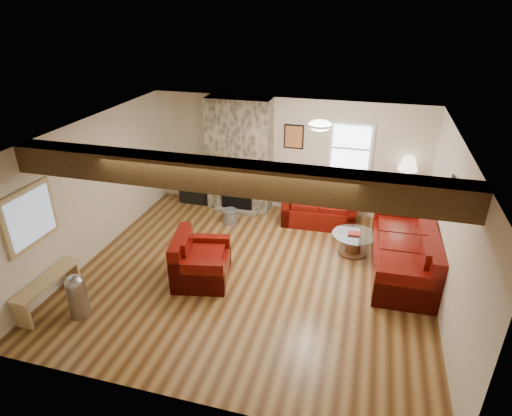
# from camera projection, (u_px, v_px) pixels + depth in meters

# --- Properties ---
(room) EXTENTS (8.00, 8.00, 8.00)m
(room) POSITION_uv_depth(u_px,v_px,m) (252.00, 209.00, 6.93)
(room) COLOR #4F2F15
(room) RESTS_ON ground
(floor) EXTENTS (6.00, 6.00, 0.00)m
(floor) POSITION_uv_depth(u_px,v_px,m) (253.00, 273.00, 7.47)
(floor) COLOR #4F2F15
(floor) RESTS_ON ground
(oak_beam) EXTENTS (6.00, 0.36, 0.38)m
(oak_beam) POSITION_uv_depth(u_px,v_px,m) (225.00, 176.00, 5.38)
(oak_beam) COLOR #341F0F
(oak_beam) RESTS_ON room
(chimney_breast) EXTENTS (1.40, 0.67, 2.50)m
(chimney_breast) POSITION_uv_depth(u_px,v_px,m) (239.00, 157.00, 9.34)
(chimney_breast) COLOR #39352C
(chimney_breast) RESTS_ON floor
(back_window) EXTENTS (0.90, 0.08, 1.10)m
(back_window) POSITION_uv_depth(u_px,v_px,m) (351.00, 148.00, 8.82)
(back_window) COLOR silver
(back_window) RESTS_ON room
(hatch_window) EXTENTS (0.08, 1.00, 0.90)m
(hatch_window) POSITION_uv_depth(u_px,v_px,m) (30.00, 217.00, 6.24)
(hatch_window) COLOR tan
(hatch_window) RESTS_ON room
(ceiling_dome) EXTENTS (0.40, 0.40, 0.18)m
(ceiling_dome) POSITION_uv_depth(u_px,v_px,m) (320.00, 127.00, 6.97)
(ceiling_dome) COLOR white
(ceiling_dome) RESTS_ON room
(artwork_back) EXTENTS (0.42, 0.06, 0.52)m
(artwork_back) POSITION_uv_depth(u_px,v_px,m) (294.00, 137.00, 9.04)
(artwork_back) COLOR black
(artwork_back) RESTS_ON room
(artwork_right) EXTENTS (0.06, 0.55, 0.42)m
(artwork_right) POSITION_uv_depth(u_px,v_px,m) (452.00, 194.00, 6.26)
(artwork_right) COLOR black
(artwork_right) RESTS_ON room
(sofa_three) EXTENTS (1.04, 2.37, 0.91)m
(sofa_three) POSITION_uv_depth(u_px,v_px,m) (403.00, 248.00, 7.38)
(sofa_three) COLOR #4D0805
(sofa_three) RESTS_ON floor
(loveseat) EXTENTS (1.55, 0.93, 0.81)m
(loveseat) POSITION_uv_depth(u_px,v_px,m) (320.00, 205.00, 9.03)
(loveseat) COLOR #4D0805
(loveseat) RESTS_ON floor
(armchair_red) EXTENTS (1.07, 1.17, 0.82)m
(armchair_red) POSITION_uv_depth(u_px,v_px,m) (201.00, 258.00, 7.17)
(armchair_red) COLOR #4D0805
(armchair_red) RESTS_ON floor
(coffee_table) EXTENTS (0.82, 0.82, 0.43)m
(coffee_table) POSITION_uv_depth(u_px,v_px,m) (353.00, 244.00, 8.00)
(coffee_table) COLOR #472916
(coffee_table) RESTS_ON floor
(tv_cabinet) EXTENTS (0.97, 0.39, 0.48)m
(tv_cabinet) POSITION_uv_depth(u_px,v_px,m) (201.00, 192.00, 10.03)
(tv_cabinet) COLOR black
(tv_cabinet) RESTS_ON floor
(television) EXTENTS (0.80, 0.11, 0.46)m
(television) POSITION_uv_depth(u_px,v_px,m) (200.00, 174.00, 9.82)
(television) COLOR black
(television) RESTS_ON tv_cabinet
(floor_lamp) EXTENTS (0.39, 0.39, 1.52)m
(floor_lamp) POSITION_uv_depth(u_px,v_px,m) (408.00, 168.00, 8.52)
(floor_lamp) COLOR tan
(floor_lamp) RESTS_ON floor
(pine_bench) EXTENTS (0.29, 1.24, 0.47)m
(pine_bench) POSITION_uv_depth(u_px,v_px,m) (49.00, 291.00, 6.63)
(pine_bench) COLOR tan
(pine_bench) RESTS_ON floor
(pedal_bin) EXTENTS (0.36, 0.36, 0.72)m
(pedal_bin) POSITION_uv_depth(u_px,v_px,m) (77.00, 296.00, 6.34)
(pedal_bin) COLOR #96969B
(pedal_bin) RESTS_ON floor
(coal_bucket) EXTENTS (0.33, 0.33, 0.31)m
(coal_bucket) POSITION_uv_depth(u_px,v_px,m) (230.00, 216.00, 9.12)
(coal_bucket) COLOR gray
(coal_bucket) RESTS_ON floor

